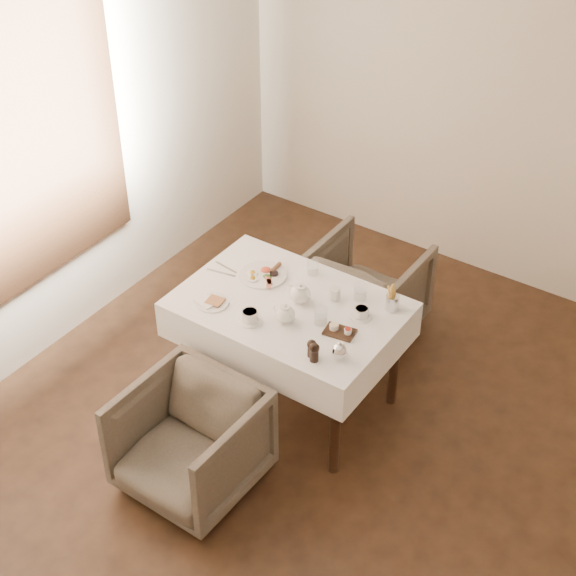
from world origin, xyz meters
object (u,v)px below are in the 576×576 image
(armchair_near, at_px, (190,442))
(teapot_centre, at_px, (300,293))
(armchair_far, at_px, (365,290))
(breakfast_plate, at_px, (264,274))
(table, at_px, (289,319))

(armchair_near, relative_size, teapot_centre, 4.27)
(armchair_far, bearing_deg, teapot_centre, 91.33)
(armchair_near, relative_size, breakfast_plate, 2.48)
(armchair_far, bearing_deg, breakfast_plate, 67.36)
(teapot_centre, bearing_deg, table, -126.56)
(armchair_near, bearing_deg, teapot_centre, 84.16)
(armchair_far, distance_m, breakfast_plate, 0.91)
(armchair_near, distance_m, armchair_far, 1.74)
(teapot_centre, bearing_deg, armchair_far, 97.73)
(armchair_near, xyz_separation_m, breakfast_plate, (-0.21, 1.00, 0.44))
(armchair_far, distance_m, teapot_centre, 0.96)
(table, xyz_separation_m, armchair_near, (-0.07, -0.86, -0.32))
(table, xyz_separation_m, breakfast_plate, (-0.28, 0.14, 0.13))
(table, relative_size, armchair_near, 1.82)
(breakfast_plate, xyz_separation_m, teapot_centre, (0.32, -0.09, 0.06))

